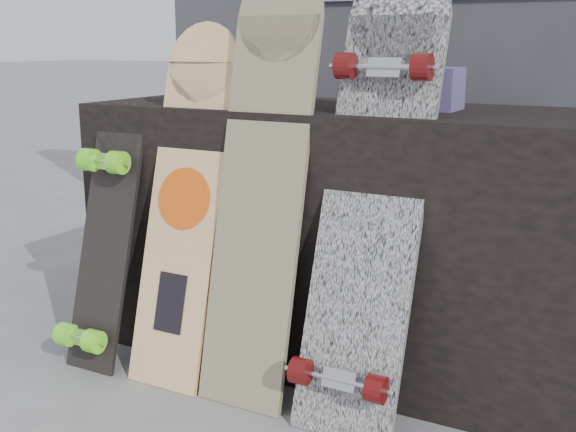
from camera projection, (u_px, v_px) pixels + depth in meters
The scene contains 10 objects.
ground at pixel (266, 420), 1.94m from camera, with size 60.00×60.00×0.00m, color slate.
vendor_table at pixel (345, 234), 2.27m from camera, with size 1.60×0.60×0.80m, color black.
booth at pixel (436, 13), 2.83m from camera, with size 2.40×0.22×2.20m.
merch_box_purple at pixel (211, 83), 2.56m from camera, with size 0.18×0.12×0.10m, color navy.
merch_box_small at pixel (435, 89), 2.06m from camera, with size 0.14×0.14×0.12m, color navy.
merch_box_flat at pixel (401, 97), 2.16m from camera, with size 0.22×0.10×0.06m, color #D1B78C.
longboard_geisha at pixel (186, 194), 2.13m from camera, with size 0.24×0.31×1.05m.
longboard_celtic at pixel (263, 175), 1.99m from camera, with size 0.26×0.29×1.19m.
longboard_cascadia at pixel (373, 188), 1.87m from camera, with size 0.28×0.44×1.20m.
skateboard_dark at pixel (103, 234), 2.22m from camera, with size 0.18×0.30×0.81m.
Camera 1 is at (0.89, -1.51, 0.99)m, focal length 45.00 mm.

